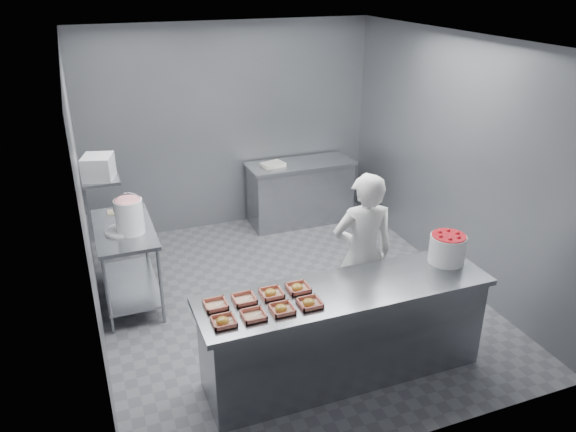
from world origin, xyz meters
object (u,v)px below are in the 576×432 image
(service_counter, at_px, (344,332))
(appliance, at_px, (98,167))
(tray_6, at_px, (271,293))
(tray_5, at_px, (244,299))
(tray_4, at_px, (216,305))
(tray_0, at_px, (223,321))
(tray_1, at_px, (254,315))
(glaze_bucket, at_px, (129,215))
(worker, at_px, (363,254))
(strawberry_tub, at_px, (447,248))
(tray_7, at_px, (298,288))
(back_counter, at_px, (300,192))
(tray_3, at_px, (310,303))
(prep_table, at_px, (127,253))
(tray_2, at_px, (282,309))

(service_counter, distance_m, appliance, 2.76)
(appliance, bearing_deg, tray_6, -37.14)
(tray_5, bearing_deg, tray_4, 180.00)
(service_counter, distance_m, tray_0, 1.22)
(tray_1, height_order, glaze_bucket, glaze_bucket)
(tray_5, relative_size, appliance, 0.62)
(worker, distance_m, strawberry_tub, 0.81)
(tray_5, bearing_deg, tray_1, -90.00)
(service_counter, relative_size, appliance, 8.64)
(tray_1, relative_size, strawberry_tub, 0.57)
(tray_6, xyz_separation_m, tray_7, (0.24, 0.00, 0.00))
(worker, bearing_deg, strawberry_tub, 149.18)
(tray_6, distance_m, appliance, 2.09)
(tray_0, height_order, tray_5, tray_0)
(back_counter, bearing_deg, glaze_bucket, -149.63)
(tray_1, relative_size, tray_3, 1.00)
(back_counter, xyz_separation_m, tray_7, (-1.30, -3.12, 0.47))
(tray_3, bearing_deg, glaze_bucket, 121.81)
(tray_1, bearing_deg, service_counter, 8.19)
(appliance, bearing_deg, tray_1, -46.76)
(prep_table, bearing_deg, worker, -32.38)
(tray_4, bearing_deg, back_counter, 57.20)
(tray_2, bearing_deg, tray_0, 180.00)
(service_counter, distance_m, tray_6, 0.80)
(tray_1, height_order, appliance, appliance)
(tray_4, bearing_deg, tray_0, -90.69)
(appliance, bearing_deg, worker, -9.60)
(tray_7, bearing_deg, prep_table, 124.50)
(tray_0, height_order, tray_6, same)
(back_counter, bearing_deg, tray_4, -122.80)
(tray_6, xyz_separation_m, worker, (1.11, 0.47, -0.08))
(prep_table, distance_m, appliance, 1.13)
(back_counter, distance_m, tray_2, 3.74)
(tray_3, distance_m, glaze_bucket, 2.26)
(tray_3, xyz_separation_m, appliance, (-1.42, 1.81, 0.75))
(strawberry_tub, bearing_deg, prep_table, 145.87)
(glaze_bucket, bearing_deg, tray_2, -63.66)
(tray_2, xyz_separation_m, tray_7, (0.24, 0.25, 0.00))
(tray_0, relative_size, appliance, 0.62)
(prep_table, distance_m, tray_3, 2.45)
(tray_4, bearing_deg, service_counter, -6.45)
(service_counter, relative_size, tray_4, 13.88)
(tray_7, bearing_deg, tray_0, -160.75)
(tray_5, distance_m, appliance, 1.97)
(strawberry_tub, height_order, appliance, appliance)
(tray_3, xyz_separation_m, tray_7, (0.00, 0.25, 0.00))
(glaze_bucket, height_order, appliance, appliance)
(back_counter, height_order, worker, worker)
(tray_4, relative_size, tray_6, 1.00)
(tray_6, bearing_deg, tray_7, 0.00)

